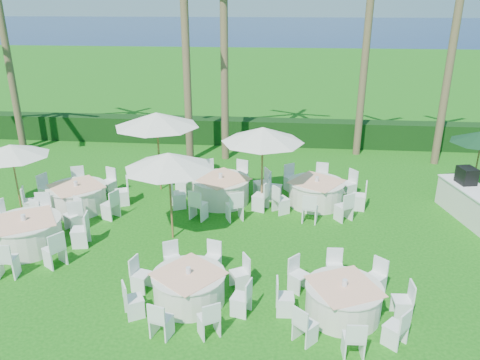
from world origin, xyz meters
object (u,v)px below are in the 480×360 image
object	(u,v)px
umbrella_d	(263,135)
umbrella_b	(169,161)
banquet_table_b	(189,287)
umbrella_a	(11,151)
banquet_table_f	(316,192)
banquet_table_a	(26,233)
banquet_table_c	(343,300)
banquet_table_e	(221,189)
umbrella_c	(157,120)
banquet_table_d	(78,197)

from	to	relation	value
umbrella_d	umbrella_b	bearing A→B (deg)	-136.32
banquet_table_b	umbrella_d	bearing A→B (deg)	75.64
banquet_table_b	umbrella_d	world-z (taller)	umbrella_d
banquet_table_b	umbrella_a	distance (m)	8.13
banquet_table_f	banquet_table_a	bearing A→B (deg)	-155.05
banquet_table_b	banquet_table_f	bearing A→B (deg)	61.34
banquet_table_c	umbrella_a	distance (m)	11.22
umbrella_d	banquet_table_a	bearing A→B (deg)	-152.41
umbrella_b	umbrella_d	bearing A→B (deg)	43.68
banquet_table_f	umbrella_a	size ratio (longest dim) A/B	1.40
umbrella_a	umbrella_d	xyz separation A→B (m)	(7.99, 0.98, 0.47)
banquet_table_a	banquet_table_c	xyz separation A→B (m)	(8.55, -2.20, -0.06)
banquet_table_e	banquet_table_f	world-z (taller)	banquet_table_e
banquet_table_a	umbrella_a	xyz separation A→B (m)	(-1.55, 2.39, 1.63)
banquet_table_a	umbrella_c	size ratio (longest dim) A/B	1.14
umbrella_c	banquet_table_c	bearing A→B (deg)	-49.21
banquet_table_c	banquet_table_f	size ratio (longest dim) A/B	0.89
banquet_table_e	banquet_table_f	size ratio (longest dim) A/B	1.03
umbrella_a	umbrella_d	distance (m)	8.06
banquet_table_c	banquet_table_e	xyz separation A→B (m)	(-3.54, 5.94, 0.07)
umbrella_a	banquet_table_b	bearing A→B (deg)	-33.84
umbrella_c	umbrella_d	world-z (taller)	umbrella_c
umbrella_a	banquet_table_a	bearing A→B (deg)	-57.05
banquet_table_a	umbrella_a	distance (m)	3.28
umbrella_d	umbrella_c	bearing A→B (deg)	161.29
banquet_table_c	umbrella_d	world-z (taller)	umbrella_d
banquet_table_b	umbrella_c	size ratio (longest dim) A/B	0.98
banquet_table_a	banquet_table_e	world-z (taller)	banquet_table_e
umbrella_d	banquet_table_d	bearing A→B (deg)	-173.29
banquet_table_b	banquet_table_f	world-z (taller)	banquet_table_f
banquet_table_c	umbrella_b	xyz separation A→B (m)	(-4.60, 3.19, 2.01)
banquet_table_a	banquet_table_d	world-z (taller)	banquet_table_a
banquet_table_e	umbrella_d	xyz separation A→B (m)	(1.43, -0.37, 2.09)
banquet_table_e	banquet_table_d	bearing A→B (deg)	-166.90
umbrella_b	umbrella_c	bearing A→B (deg)	109.68
banquet_table_e	banquet_table_c	bearing A→B (deg)	-59.17
banquet_table_c	umbrella_a	xyz separation A→B (m)	(-10.10, 4.59, 1.69)
banquet_table_b	umbrella_b	size ratio (longest dim) A/B	1.12
banquet_table_d	umbrella_d	distance (m)	6.49
banquet_table_c	banquet_table_f	distance (m)	6.06
banquet_table_d	umbrella_a	distance (m)	2.51
banquet_table_b	banquet_table_c	distance (m)	3.50
banquet_table_c	banquet_table_e	world-z (taller)	banquet_table_e
banquet_table_a	banquet_table_d	bearing A→B (deg)	82.70
banquet_table_e	umbrella_a	size ratio (longest dim) A/B	1.44
banquet_table_b	banquet_table_e	world-z (taller)	banquet_table_e
umbrella_b	banquet_table_a	bearing A→B (deg)	-166.00
banquet_table_b	umbrella_a	bearing A→B (deg)	146.16
banquet_table_e	umbrella_a	world-z (taller)	umbrella_a
banquet_table_d	umbrella_a	xyz separation A→B (m)	(-1.89, -0.26, 1.64)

